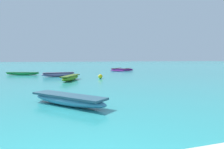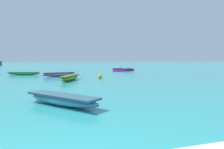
{
  "view_description": "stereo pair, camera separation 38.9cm",
  "coord_description": "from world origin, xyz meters",
  "px_view_note": "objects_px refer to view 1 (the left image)",
  "views": [
    {
      "loc": [
        0.18,
        -2.01,
        1.81
      ],
      "look_at": [
        6.19,
        16.61,
        0.25
      ],
      "focal_mm": 32.0,
      "sensor_mm": 36.0,
      "label": 1
    },
    {
      "loc": [
        0.55,
        -2.13,
        1.81
      ],
      "look_at": [
        6.19,
        16.61,
        0.25
      ],
      "focal_mm": 32.0,
      "sensor_mm": 36.0,
      "label": 2
    }
  ],
  "objects_px": {
    "moored_boat_1": "(70,78)",
    "moored_boat_4": "(68,99)",
    "moored_boat_2": "(59,74)",
    "mooring_buoy_0": "(100,76)",
    "moored_boat_3": "(23,73)",
    "moored_boat_0": "(122,70)"
  },
  "relations": [
    {
      "from": "moored_boat_2",
      "to": "mooring_buoy_0",
      "type": "xyz_separation_m",
      "value": [
        3.48,
        -3.29,
        -0.04
      ]
    },
    {
      "from": "moored_boat_0",
      "to": "moored_boat_2",
      "type": "relative_size",
      "value": 1.31
    },
    {
      "from": "moored_boat_4",
      "to": "mooring_buoy_0",
      "type": "relative_size",
      "value": 8.32
    },
    {
      "from": "moored_boat_4",
      "to": "moored_boat_0",
      "type": "bearing_deg",
      "value": 114.7
    },
    {
      "from": "moored_boat_4",
      "to": "mooring_buoy_0",
      "type": "height_order",
      "value": "moored_boat_4"
    },
    {
      "from": "moored_boat_1",
      "to": "moored_boat_2",
      "type": "distance_m",
      "value": 4.01
    },
    {
      "from": "moored_boat_4",
      "to": "mooring_buoy_0",
      "type": "xyz_separation_m",
      "value": [
        3.79,
        9.59,
        -0.03
      ]
    },
    {
      "from": "moored_boat_2",
      "to": "moored_boat_4",
      "type": "bearing_deg",
      "value": -97.98
    },
    {
      "from": "moored_boat_1",
      "to": "moored_boat_4",
      "type": "xyz_separation_m",
      "value": [
        -1.06,
        -8.94,
        -0.01
      ]
    },
    {
      "from": "moored_boat_3",
      "to": "moored_boat_0",
      "type": "bearing_deg",
      "value": 37.45
    },
    {
      "from": "moored_boat_4",
      "to": "mooring_buoy_0",
      "type": "bearing_deg",
      "value": 119.19
    },
    {
      "from": "moored_boat_0",
      "to": "mooring_buoy_0",
      "type": "distance_m",
      "value": 12.15
    },
    {
      "from": "moored_boat_1",
      "to": "moored_boat_2",
      "type": "xyz_separation_m",
      "value": [
        -0.75,
        3.94,
        0.0
      ]
    },
    {
      "from": "moored_boat_1",
      "to": "moored_boat_3",
      "type": "distance_m",
      "value": 8.37
    },
    {
      "from": "moored_boat_0",
      "to": "moored_boat_1",
      "type": "bearing_deg",
      "value": -87.05
    },
    {
      "from": "moored_boat_4",
      "to": "moored_boat_3",
      "type": "bearing_deg",
      "value": 152.65
    },
    {
      "from": "moored_boat_3",
      "to": "mooring_buoy_0",
      "type": "height_order",
      "value": "mooring_buoy_0"
    },
    {
      "from": "moored_boat_1",
      "to": "moored_boat_4",
      "type": "distance_m",
      "value": 9.0
    },
    {
      "from": "moored_boat_2",
      "to": "moored_boat_3",
      "type": "distance_m",
      "value": 4.86
    },
    {
      "from": "moored_boat_2",
      "to": "moored_boat_3",
      "type": "relative_size",
      "value": 0.91
    },
    {
      "from": "moored_boat_3",
      "to": "mooring_buoy_0",
      "type": "relative_size",
      "value": 9.29
    },
    {
      "from": "moored_boat_0",
      "to": "mooring_buoy_0",
      "type": "relative_size",
      "value": 11.08
    }
  ]
}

